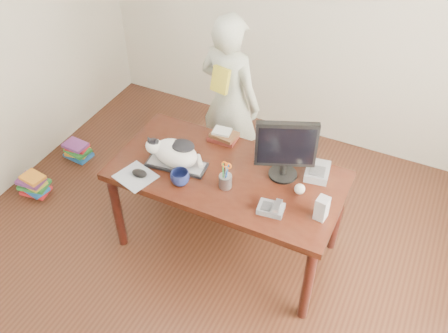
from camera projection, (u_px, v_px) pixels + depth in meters
room at (178, 158)px, 2.62m from camera, size 4.50×4.50×4.50m
desk at (232, 182)px, 3.57m from camera, size 1.60×0.80×0.75m
keyboard at (177, 164)px, 3.47m from camera, size 0.44×0.21×0.03m
cat at (174, 152)px, 3.40m from camera, size 0.41×0.25×0.23m
monitor at (286, 148)px, 3.22m from camera, size 0.39×0.26×0.45m
pen_cup at (226, 180)px, 3.28m from camera, size 0.09×0.09×0.22m
mousepad at (136, 177)px, 3.39m from camera, size 0.30×0.28×0.01m
mouse at (139, 173)px, 3.38m from camera, size 0.13×0.10×0.04m
coffee_mug at (180, 178)px, 3.31m from camera, size 0.18×0.18×0.10m
phone at (271, 208)px, 3.14m from camera, size 0.18×0.15×0.07m
speaker at (322, 208)px, 3.06m from camera, size 0.08×0.09×0.16m
baseball at (300, 189)px, 3.25m from camera, size 0.07×0.07×0.07m
book_stack at (223, 136)px, 3.68m from camera, size 0.21×0.16×0.08m
calculator at (317, 171)px, 3.39m from camera, size 0.18×0.23×0.06m
person at (230, 101)px, 4.07m from camera, size 0.61×0.46×1.51m
held_book at (220, 80)px, 3.76m from camera, size 0.16×0.11×0.20m
book_pile_a at (34, 185)px, 4.30m from camera, size 0.27×0.22×0.18m
book_pile_b at (77, 150)px, 4.67m from camera, size 0.26×0.20×0.15m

